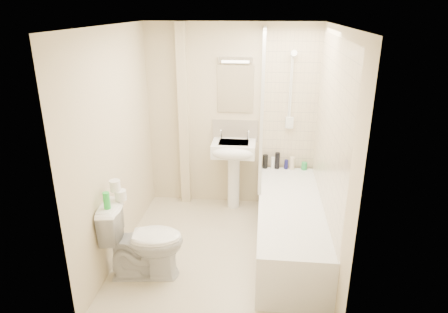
# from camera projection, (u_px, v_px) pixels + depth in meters

# --- Properties ---
(floor) EXTENTS (2.50, 2.50, 0.00)m
(floor) POSITION_uv_depth(u_px,v_px,m) (221.00, 251.00, 4.46)
(floor) COLOR beige
(floor) RESTS_ON ground
(wall_back) EXTENTS (2.20, 0.02, 2.40)m
(wall_back) POSITION_uv_depth(u_px,v_px,m) (231.00, 118.00, 5.20)
(wall_back) COLOR beige
(wall_back) RESTS_ON ground
(wall_left) EXTENTS (0.02, 2.50, 2.40)m
(wall_left) POSITION_uv_depth(u_px,v_px,m) (116.00, 146.00, 4.15)
(wall_left) COLOR beige
(wall_left) RESTS_ON ground
(wall_right) EXTENTS (0.02, 2.50, 2.40)m
(wall_right) POSITION_uv_depth(u_px,v_px,m) (332.00, 154.00, 3.94)
(wall_right) COLOR beige
(wall_right) RESTS_ON ground
(ceiling) EXTENTS (2.20, 2.50, 0.02)m
(ceiling) POSITION_uv_depth(u_px,v_px,m) (221.00, 26.00, 3.62)
(ceiling) COLOR white
(ceiling) RESTS_ON wall_back
(tile_back) EXTENTS (0.70, 0.01, 1.75)m
(tile_back) POSITION_uv_depth(u_px,v_px,m) (290.00, 103.00, 5.04)
(tile_back) COLOR beige
(tile_back) RESTS_ON wall_back
(tile_right) EXTENTS (0.01, 2.10, 1.75)m
(tile_right) POSITION_uv_depth(u_px,v_px,m) (330.00, 128.00, 4.00)
(tile_right) COLOR beige
(tile_right) RESTS_ON wall_right
(pipe_boxing) EXTENTS (0.12, 0.12, 2.40)m
(pipe_boxing) POSITION_uv_depth(u_px,v_px,m) (184.00, 118.00, 5.21)
(pipe_boxing) COLOR beige
(pipe_boxing) RESTS_ON ground
(splashback) EXTENTS (0.60, 0.02, 0.30)m
(splashback) POSITION_uv_depth(u_px,v_px,m) (235.00, 131.00, 5.25)
(splashback) COLOR beige
(splashback) RESTS_ON wall_back
(mirror) EXTENTS (0.46, 0.01, 0.60)m
(mirror) POSITION_uv_depth(u_px,v_px,m) (235.00, 89.00, 5.05)
(mirror) COLOR white
(mirror) RESTS_ON wall_back
(strip_light) EXTENTS (0.42, 0.07, 0.07)m
(strip_light) POSITION_uv_depth(u_px,v_px,m) (236.00, 60.00, 4.90)
(strip_light) COLOR silver
(strip_light) RESTS_ON wall_back
(bathtub) EXTENTS (0.70, 2.10, 0.55)m
(bathtub) POSITION_uv_depth(u_px,v_px,m) (290.00, 225.00, 4.43)
(bathtub) COLOR white
(bathtub) RESTS_ON ground
(shower_screen) EXTENTS (0.04, 0.92, 1.80)m
(shower_screen) POSITION_uv_depth(u_px,v_px,m) (262.00, 108.00, 4.66)
(shower_screen) COLOR white
(shower_screen) RESTS_ON bathtub
(shower_fixture) EXTENTS (0.10, 0.16, 0.99)m
(shower_fixture) POSITION_uv_depth(u_px,v_px,m) (291.00, 94.00, 4.96)
(shower_fixture) COLOR white
(shower_fixture) RESTS_ON wall_back
(pedestal_sink) EXTENTS (0.55, 0.50, 1.06)m
(pedestal_sink) POSITION_uv_depth(u_px,v_px,m) (233.00, 157.00, 5.14)
(pedestal_sink) COLOR white
(pedestal_sink) RESTS_ON ground
(bottle_black_a) EXTENTS (0.07, 0.07, 0.18)m
(bottle_black_a) POSITION_uv_depth(u_px,v_px,m) (265.00, 162.00, 5.27)
(bottle_black_a) COLOR black
(bottle_black_a) RESTS_ON bathtub
(bottle_white_a) EXTENTS (0.05, 0.05, 0.16)m
(bottle_white_a) POSITION_uv_depth(u_px,v_px,m) (273.00, 163.00, 5.27)
(bottle_white_a) COLOR white
(bottle_white_a) RESTS_ON bathtub
(bottle_black_b) EXTENTS (0.06, 0.06, 0.22)m
(bottle_black_b) POSITION_uv_depth(u_px,v_px,m) (277.00, 161.00, 5.25)
(bottle_black_b) COLOR black
(bottle_black_b) RESTS_ON bathtub
(bottle_blue) EXTENTS (0.05, 0.05, 0.12)m
(bottle_blue) POSITION_uv_depth(u_px,v_px,m) (286.00, 164.00, 5.26)
(bottle_blue) COLOR #131252
(bottle_blue) RESTS_ON bathtub
(bottle_cream) EXTENTS (0.07, 0.07, 0.17)m
(bottle_cream) POSITION_uv_depth(u_px,v_px,m) (292.00, 163.00, 5.24)
(bottle_cream) COLOR beige
(bottle_cream) RESTS_ON bathtub
(bottle_green) EXTENTS (0.07, 0.07, 0.10)m
(bottle_green) POSITION_uv_depth(u_px,v_px,m) (304.00, 166.00, 5.24)
(bottle_green) COLOR green
(bottle_green) RESTS_ON bathtub
(toilet) EXTENTS (0.63, 0.88, 0.79)m
(toilet) POSITION_uv_depth(u_px,v_px,m) (144.00, 240.00, 3.95)
(toilet) COLOR white
(toilet) RESTS_ON ground
(toilet_roll_lower) EXTENTS (0.11, 0.11, 0.10)m
(toilet_roll_lower) POSITION_uv_depth(u_px,v_px,m) (120.00, 195.00, 3.88)
(toilet_roll_lower) COLOR white
(toilet_roll_lower) RESTS_ON toilet
(toilet_roll_upper) EXTENTS (0.10, 0.10, 0.11)m
(toilet_roll_upper) POSITION_uv_depth(u_px,v_px,m) (115.00, 186.00, 3.84)
(toilet_roll_upper) COLOR white
(toilet_roll_upper) RESTS_ON toilet_roll_lower
(green_bottle) EXTENTS (0.06, 0.06, 0.16)m
(green_bottle) POSITION_uv_depth(u_px,v_px,m) (107.00, 201.00, 3.70)
(green_bottle) COLOR green
(green_bottle) RESTS_ON toilet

